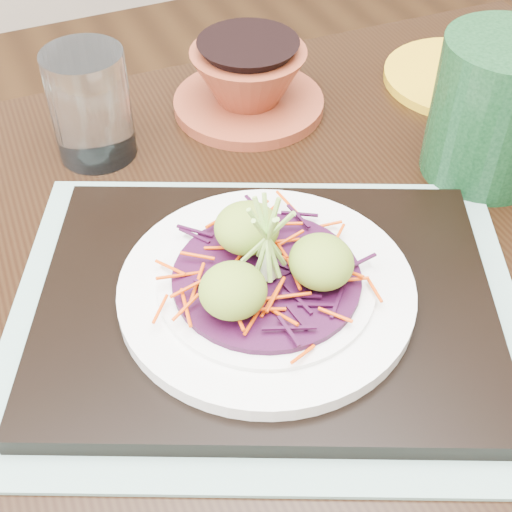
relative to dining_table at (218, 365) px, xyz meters
name	(u,v)px	position (x,y,z in m)	size (l,w,h in m)	color
dining_table	(218,365)	(0.00, 0.00, 0.00)	(1.13, 0.77, 0.69)	black
placemat	(266,310)	(0.03, -0.03, 0.09)	(0.41, 0.32, 0.00)	gray
serving_tray	(266,302)	(0.03, -0.03, 0.10)	(0.36, 0.27, 0.02)	black
white_plate	(266,288)	(0.03, -0.03, 0.12)	(0.23, 0.23, 0.02)	silver
cabbage_bed	(267,278)	(0.03, -0.03, 0.13)	(0.15, 0.15, 0.01)	#330A29
carrot_julienne	(267,271)	(0.03, -0.03, 0.14)	(0.18, 0.18, 0.01)	#D63E03
guacamole_scoops	(267,259)	(0.03, -0.03, 0.15)	(0.13, 0.11, 0.04)	olive
scallion_garnish	(267,242)	(0.03, -0.03, 0.17)	(0.05, 0.05, 0.08)	#86B749
water_glass	(90,106)	(-0.03, 0.23, 0.15)	(0.08, 0.08, 0.11)	white
terracotta_bowl_set	(248,83)	(0.14, 0.25, 0.12)	(0.19, 0.19, 0.07)	maroon
yellow_plate	(459,77)	(0.39, 0.20, 0.10)	(0.17, 0.17, 0.01)	gold
green_jar	(495,110)	(0.31, 0.05, 0.16)	(0.12, 0.12, 0.14)	#174220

